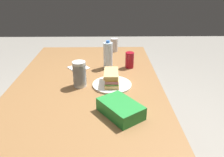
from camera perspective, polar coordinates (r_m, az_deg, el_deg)
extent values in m
cube|color=olive|center=(1.52, -6.45, -1.63)|extent=(1.58, 0.99, 0.04)
cylinder|color=brown|center=(2.33, 5.74, -1.67)|extent=(0.07, 0.07, 0.69)
cylinder|color=brown|center=(2.38, -14.52, -1.77)|extent=(0.07, 0.07, 0.69)
cylinder|color=white|center=(1.46, 0.00, -1.56)|extent=(0.25, 0.25, 0.01)
cube|color=#DBB26B|center=(1.45, 0.00, -0.93)|extent=(0.17, 0.09, 0.02)
cube|color=#599E3F|center=(1.44, 0.00, -0.36)|extent=(0.17, 0.09, 0.01)
cube|color=#C6727A|center=(1.44, 0.00, 0.14)|extent=(0.16, 0.09, 0.02)
cube|color=yellow|center=(1.43, 0.00, 0.62)|extent=(0.15, 0.08, 0.01)
cube|color=#DBB26B|center=(1.44, -0.23, 1.36)|extent=(0.17, 0.09, 0.02)
cylinder|color=maroon|center=(1.72, 4.51, 4.72)|extent=(0.07, 0.07, 0.12)
cube|color=#268C38|center=(1.16, 2.16, -7.71)|extent=(0.27, 0.26, 0.07)
cylinder|color=silver|center=(1.71, -1.03, 5.91)|extent=(0.07, 0.07, 0.20)
cylinder|color=blue|center=(1.67, -1.06, 9.37)|extent=(0.03, 0.03, 0.02)
cylinder|color=silver|center=(1.45, -8.21, -0.17)|extent=(0.08, 0.08, 0.09)
cylinder|color=silver|center=(1.44, -8.26, 0.47)|extent=(0.08, 0.08, 0.09)
cylinder|color=silver|center=(1.44, -8.30, 1.13)|extent=(0.08, 0.08, 0.09)
cylinder|color=silver|center=(1.43, -8.34, 1.78)|extent=(0.08, 0.08, 0.09)
cylinder|color=silver|center=(1.42, -8.39, 2.45)|extent=(0.08, 0.08, 0.09)
cylinder|color=silver|center=(2.10, 0.56, 8.57)|extent=(0.07, 0.07, 0.12)
cube|color=white|center=(1.75, -8.56, 2.73)|extent=(0.18, 0.18, 0.01)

